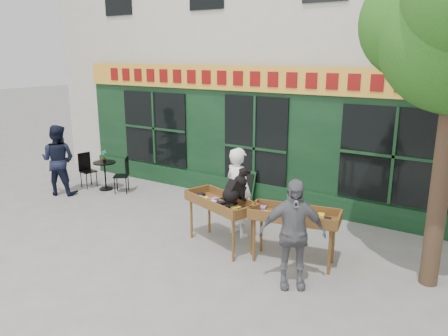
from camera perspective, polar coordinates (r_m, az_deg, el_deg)
The scene contains 13 objects.
ground at distance 9.11m, azimuth -3.24°, elevation -8.32°, with size 80.00×80.00×0.00m, color slate.
building at distance 13.74m, azimuth 12.23°, elevation 20.27°, with size 14.00×7.26×10.00m.
book_cart_center at distance 8.17m, azimuth -0.49°, elevation -4.86°, with size 1.62×1.07×0.99m.
dog at distance 7.80m, azimuth 1.45°, elevation -2.19°, with size 0.34×0.60×0.60m, color black, non-canonical shape.
woman at distance 8.66m, azimuth 1.88°, elevation -3.17°, with size 0.66×0.43×1.80m, color white.
book_cart_right at distance 7.63m, azimuth 9.18°, elevation -6.49°, with size 1.59×0.90×0.99m.
man_right at distance 6.86m, azimuth 8.94°, elevation -8.47°, with size 1.03×0.43×1.75m, color #5D5E62.
bistro_table at distance 12.12m, azimuth -15.30°, elevation -0.26°, with size 0.60×0.60×0.76m.
bistro_chair_left at distance 12.53m, azimuth -17.55°, elevation 0.13°, with size 0.42×0.42×0.95m.
bistro_chair_right at distance 11.74m, azimuth -12.90°, elevation -0.51°, with size 0.50×0.50×0.95m.
potted_plant at distance 12.03m, azimuth -15.43°, elevation 1.51°, with size 0.17×0.12×0.32m, color gray.
man_left at distance 12.02m, azimuth -20.84°, elevation 0.99°, with size 0.89×0.69×1.83m, color black.
chalkboard at distance 10.80m, azimuth 2.77°, elevation -2.34°, with size 0.59×0.29×0.79m.
Camera 1 is at (4.97, -6.76, 3.55)m, focal length 35.00 mm.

